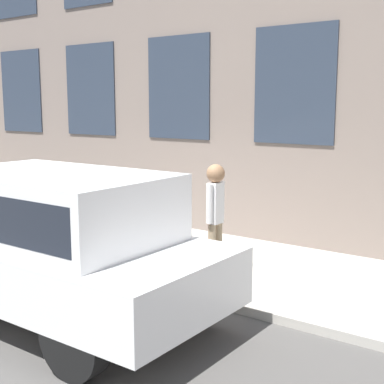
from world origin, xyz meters
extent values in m
plane|color=#514F4C|center=(0.00, 0.00, 0.00)|extent=(80.00, 80.00, 0.00)
cube|color=#B2ADA3|center=(1.60, 0.00, 0.06)|extent=(3.19, 60.00, 0.12)
cube|color=#2D3847|center=(3.17, -1.30, 3.05)|extent=(0.03, 1.57, 2.09)
cube|color=#2D3847|center=(3.17, 1.30, 3.05)|extent=(0.03, 1.57, 2.09)
cube|color=#2D3847|center=(3.17, 3.89, 3.05)|extent=(0.03, 1.57, 2.09)
cube|color=#2D3847|center=(3.17, 6.48, 3.05)|extent=(0.03, 1.57, 2.09)
cylinder|color=red|center=(0.68, -0.44, 0.14)|extent=(0.37, 0.37, 0.04)
cylinder|color=red|center=(0.68, -0.44, 0.42)|extent=(0.28, 0.28, 0.59)
sphere|color=maroon|center=(0.68, -0.44, 0.71)|extent=(0.29, 0.29, 0.29)
cylinder|color=black|center=(0.68, -0.44, 0.80)|extent=(0.10, 0.10, 0.12)
cylinder|color=red|center=(0.68, -0.62, 0.49)|extent=(0.09, 0.10, 0.09)
cylinder|color=red|center=(0.68, -0.25, 0.49)|extent=(0.09, 0.10, 0.09)
cylinder|color=#998466|center=(0.74, -1.19, 0.53)|extent=(0.12, 0.12, 0.82)
cylinder|color=#998466|center=(0.91, -1.19, 0.53)|extent=(0.12, 0.12, 0.82)
cube|color=white|center=(0.83, -1.19, 1.25)|extent=(0.22, 0.15, 0.62)
cylinder|color=white|center=(0.67, -1.19, 1.27)|extent=(0.10, 0.10, 0.59)
cylinder|color=white|center=(0.99, -1.19, 1.27)|extent=(0.10, 0.10, 0.59)
sphere|color=#8C6647|center=(0.83, -1.19, 1.70)|extent=(0.27, 0.27, 0.27)
cylinder|color=black|center=(-0.56, 1.31, 0.41)|extent=(0.24, 0.82, 0.82)
cylinder|color=black|center=(-2.38, -1.65, 0.41)|extent=(0.24, 0.82, 0.82)
cylinder|color=black|center=(-0.56, -1.65, 0.41)|extent=(0.24, 0.82, 0.82)
cube|color=white|center=(-1.47, -0.17, 0.74)|extent=(2.06, 4.77, 0.67)
cube|color=white|center=(-1.47, -0.29, 1.48)|extent=(1.81, 2.96, 0.81)
cube|color=#1E232D|center=(-1.47, -0.29, 1.48)|extent=(1.82, 2.72, 0.52)
camera|label=1|loc=(-5.72, -5.51, 2.70)|focal=50.00mm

